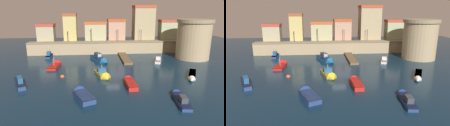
# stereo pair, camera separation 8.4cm
# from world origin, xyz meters

# --- Properties ---
(ground_plane) EXTENTS (102.14, 102.14, 0.00)m
(ground_plane) POSITION_xyz_m (0.00, 0.00, 0.00)
(ground_plane) COLOR #0C2338
(quay_wall) EXTENTS (40.93, 2.94, 3.28)m
(quay_wall) POSITION_xyz_m (0.00, 18.35, 1.65)
(quay_wall) COLOR #9E8966
(quay_wall) RESTS_ON ground
(old_town_backdrop) EXTENTS (39.07, 4.84, 9.60)m
(old_town_backdrop) POSITION_xyz_m (3.16, 21.68, 6.65)
(old_town_backdrop) COLOR tan
(old_town_backdrop) RESTS_ON ground
(fortress_tower) EXTENTS (8.32, 8.32, 9.36)m
(fortress_tower) POSITION_xyz_m (20.35, 10.66, 4.74)
(fortress_tower) COLOR #9E8966
(fortress_tower) RESTS_ON ground
(pier_dock) EXTENTS (1.86, 11.06, 0.70)m
(pier_dock) POSITION_xyz_m (3.93, 11.50, 0.24)
(pier_dock) COLOR brown
(pier_dock) RESTS_ON ground
(quay_lamp_0) EXTENTS (0.32, 0.32, 3.10)m
(quay_lamp_0) POSITION_xyz_m (-10.07, 18.35, 5.37)
(quay_lamp_0) COLOR black
(quay_lamp_0) RESTS_ON quay_wall
(quay_lamp_1) EXTENTS (0.32, 0.32, 3.73)m
(quay_lamp_1) POSITION_xyz_m (-3.92, 18.35, 5.74)
(quay_lamp_1) COLOR black
(quay_lamp_1) RESTS_ON quay_wall
(quay_lamp_2) EXTENTS (0.32, 0.32, 3.53)m
(quay_lamp_2) POSITION_xyz_m (3.11, 18.35, 5.62)
(quay_lamp_2) COLOR black
(quay_lamp_2) RESTS_ON quay_wall
(quay_lamp_3) EXTENTS (0.32, 0.32, 3.45)m
(quay_lamp_3) POSITION_xyz_m (9.42, 18.35, 5.57)
(quay_lamp_3) COLOR black
(quay_lamp_3) RESTS_ON quay_wall
(moored_boat_0) EXTENTS (4.20, 6.49, 1.11)m
(moored_boat_0) POSITION_xyz_m (13.66, -2.96, 0.32)
(moored_boat_0) COLOR silver
(moored_boat_0) RESTS_ON ground
(moored_boat_1) EXTENTS (3.57, 5.38, 1.70)m
(moored_boat_1) POSITION_xyz_m (-5.19, -9.34, 0.39)
(moored_boat_1) COLOR navy
(moored_boat_1) RESTS_ON ground
(moored_boat_2) EXTENTS (3.81, 6.56, 1.73)m
(moored_boat_2) POSITION_xyz_m (-15.37, -3.52, 0.50)
(moored_boat_2) COLOR navy
(moored_boat_2) RESTS_ON ground
(moored_boat_3) EXTENTS (2.06, 6.50, 1.54)m
(moored_boat_3) POSITION_xyz_m (7.69, -11.42, 0.35)
(moored_boat_3) COLOR navy
(moored_boat_3) RESTS_ON ground
(moored_boat_4) EXTENTS (1.25, 4.71, 3.15)m
(moored_boat_4) POSITION_xyz_m (-14.51, 15.45, 0.45)
(moored_boat_4) COLOR navy
(moored_boat_4) RESTS_ON ground
(moored_boat_5) EXTENTS (2.28, 5.86, 2.86)m
(moored_boat_5) POSITION_xyz_m (-11.48, 6.82, 0.26)
(moored_boat_5) COLOR red
(moored_boat_5) RESTS_ON ground
(moored_boat_6) EXTENTS (1.59, 5.55, 1.36)m
(moored_boat_6) POSITION_xyz_m (2.12, -5.30, 0.41)
(moored_boat_6) COLOR red
(moored_boat_6) RESTS_ON ground
(moored_boat_7) EXTENTS (3.09, 6.00, 2.51)m
(moored_boat_7) POSITION_xyz_m (-1.79, -1.09, 0.32)
(moored_boat_7) COLOR gold
(moored_boat_7) RESTS_ON ground
(moored_boat_8) EXTENTS (2.63, 4.35, 1.54)m
(moored_boat_8) POSITION_xyz_m (11.18, 8.16, 0.41)
(moored_boat_8) COLOR silver
(moored_boat_8) RESTS_ON ground
(moored_boat_9) EXTENTS (4.52, 7.50, 3.01)m
(moored_boat_9) POSITION_xyz_m (-1.99, 10.07, 0.49)
(moored_boat_9) COLOR #195689
(moored_boat_9) RESTS_ON ground
(mooring_buoy_0) EXTENTS (0.75, 0.75, 0.75)m
(mooring_buoy_0) POSITION_xyz_m (-9.12, -0.50, 0.00)
(mooring_buoy_0) COLOR #EA4C19
(mooring_buoy_0) RESTS_ON ground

